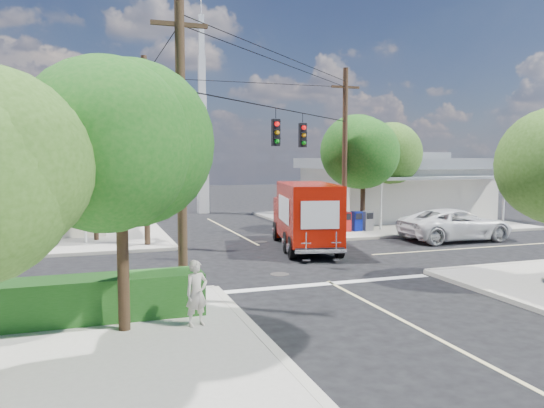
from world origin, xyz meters
name	(u,v)px	position (x,y,z in m)	size (l,w,h in m)	color
ground	(287,260)	(0.00, 0.00, 0.00)	(120.00, 120.00, 0.00)	black
sidewalk_ne	(382,220)	(10.88, 10.88, 0.07)	(14.12, 14.12, 0.14)	#9E998F
sidewalk_nw	(31,235)	(-10.88, 10.88, 0.07)	(14.12, 14.12, 0.14)	#9E998F
road_markings	(301,267)	(0.00, -1.47, 0.01)	(32.00, 32.00, 0.01)	beige
building_ne	(394,186)	(12.50, 11.97, 2.32)	(11.80, 10.20, 4.50)	beige
building_nw	(10,194)	(-12.00, 12.46, 2.22)	(10.80, 10.20, 4.30)	beige
radio_tower	(202,140)	(0.50, 20.00, 5.64)	(0.80, 0.80, 17.00)	silver
tree_sw_front	(121,155)	(-6.99, -7.54, 4.33)	(3.88, 3.78, 6.03)	#422D1C
tree_ne_front	(364,149)	(7.21, 6.76, 4.77)	(4.21, 4.14, 6.66)	#422D1C
tree_ne_back	(384,159)	(9.81, 8.96, 4.19)	(3.77, 3.66, 5.82)	#422D1C
palm_nw_front	(94,142)	(-7.50, 7.50, 5.04)	(3.01, 3.08, 5.59)	#422D1C
palm_nw_back	(53,150)	(-9.50, 9.00, 4.67)	(3.01, 3.08, 5.19)	#422D1C
utility_poles	(240,148)	(-1.58, 1.60, 4.67)	(12.00, 10.68, 9.00)	#473321
picket_fence	(89,292)	(-7.80, -5.60, 0.68)	(5.94, 0.06, 1.00)	silver
hedge_sw	(81,299)	(-8.00, -6.40, 0.69)	(6.20, 1.20, 1.10)	#1A4F15
vending_boxes	(357,221)	(6.50, 6.20, 0.69)	(1.90, 0.50, 1.10)	red
delivery_truck	(305,216)	(1.78, 2.37, 1.58)	(3.55, 7.44, 3.10)	black
parked_car	(456,225)	(10.15, 2.25, 0.82)	(2.72, 5.89, 1.64)	silver
pedestrian	(197,293)	(-5.29, -7.75, 0.96)	(0.60, 0.39, 1.63)	#B9AEA0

